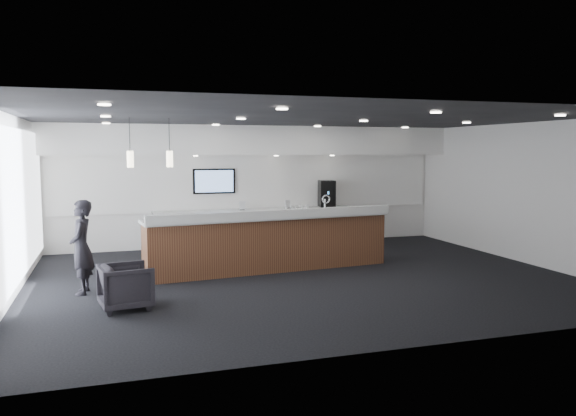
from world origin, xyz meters
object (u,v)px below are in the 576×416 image
object	(u,v)px
armchair	(126,286)
lounge_guest	(81,247)
service_counter	(270,242)
coffee_machine	(327,194)

from	to	relation	value
armchair	lounge_guest	bearing A→B (deg)	20.62
lounge_guest	armchair	bearing A→B (deg)	34.47
service_counter	coffee_machine	world-z (taller)	coffee_machine
service_counter	lounge_guest	distance (m)	3.63
service_counter	armchair	bearing A→B (deg)	-150.56
coffee_machine	lounge_guest	size ratio (longest dim) A/B	0.43
coffee_machine	armchair	bearing A→B (deg)	-127.37
armchair	lounge_guest	size ratio (longest dim) A/B	0.48
armchair	coffee_machine	bearing A→B (deg)	-56.15
service_counter	coffee_machine	bearing A→B (deg)	44.67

